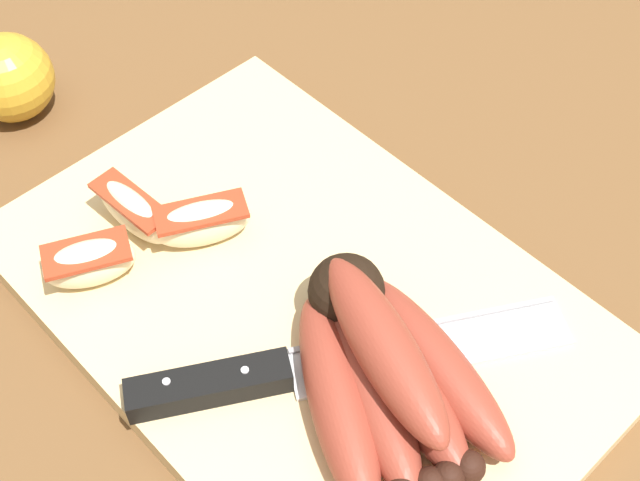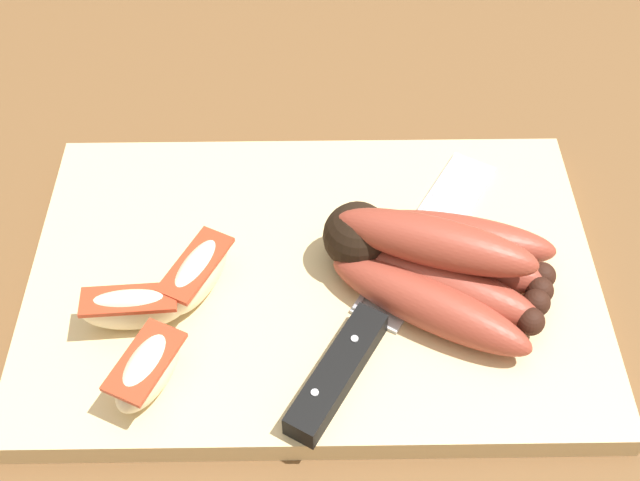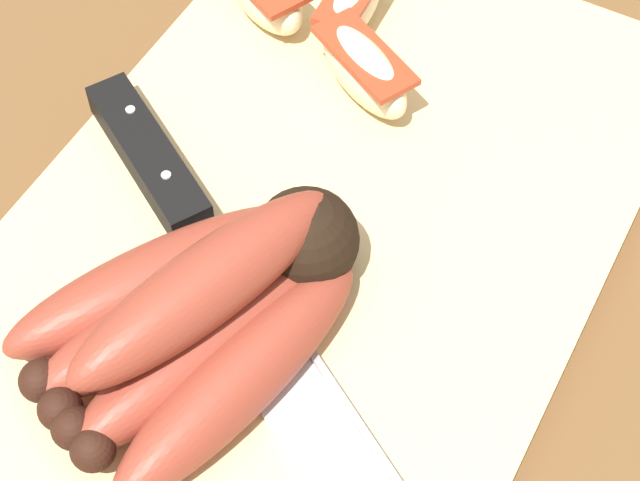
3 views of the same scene
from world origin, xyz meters
The scene contains 6 objects.
ground_plane centered at (0.00, 0.00, 0.00)m, with size 6.00×6.00×0.00m, color brown.
cutting_board centered at (0.00, 0.01, 0.01)m, with size 0.41×0.27×0.02m, color #DBBC84.
banana_bunch centered at (0.08, 0.00, 0.04)m, with size 0.17×0.14×0.06m.
chefs_knife centered at (0.04, -0.04, 0.03)m, with size 0.17×0.26×0.02m.
apple_wedge_near centered at (-0.08, -0.01, 0.04)m, with size 0.05×0.07×0.04m.
apple_wedge_far centered at (-0.12, -0.03, 0.04)m, with size 0.07×0.03×0.04m.
Camera 3 is at (0.26, 0.15, 0.44)m, focal length 59.01 mm.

